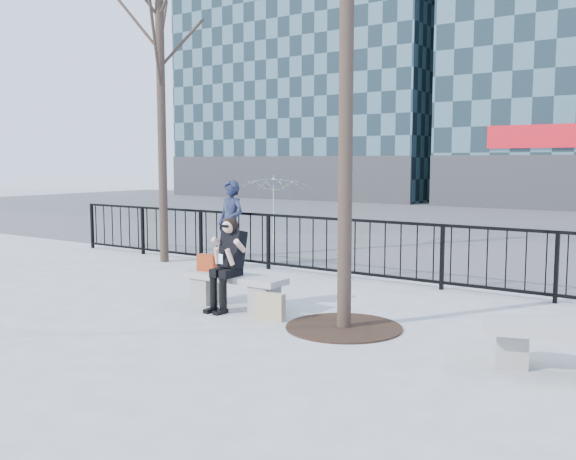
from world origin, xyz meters
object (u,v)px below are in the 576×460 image
Objects in this scene: seated_woman at (227,264)px; standing_man at (231,224)px; bench_second at (568,346)px; bench_main at (234,287)px.

standing_man is (-2.31, 2.87, 0.21)m from seated_woman.
standing_man is at bearing 138.33° from bench_second.
standing_man is (-6.96, 3.10, 0.58)m from bench_second.
standing_man reaches higher than bench_main.
bench_main reaches higher than bench_second.
bench_main is at bearing -42.95° from standing_man.
bench_second is at bearing -17.50° from standing_man.
bench_second is 7.64m from standing_man.
bench_second is 0.93× the size of standing_man.
standing_man is (-2.31, 2.71, 0.58)m from bench_main.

